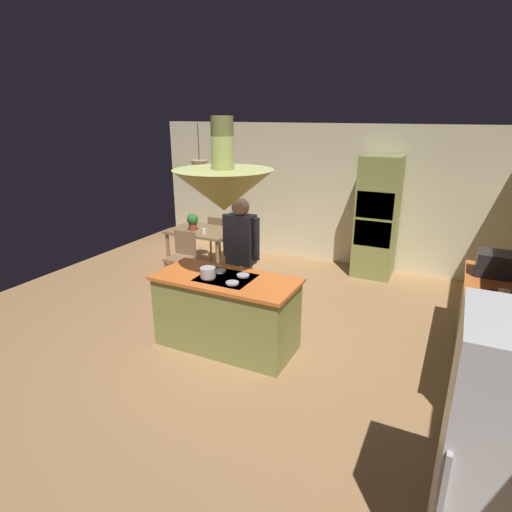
{
  "coord_description": "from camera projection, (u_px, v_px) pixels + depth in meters",
  "views": [
    {
      "loc": [
        2.34,
        -4.17,
        2.73
      ],
      "look_at": [
        0.1,
        0.4,
        1.0
      ],
      "focal_mm": 29.67,
      "sensor_mm": 36.0,
      "label": 1
    }
  ],
  "objects": [
    {
      "name": "dining_table",
      "position": [
        202.0,
        235.0,
        7.51
      ],
      "size": [
        1.14,
        0.8,
        0.76
      ],
      "color": "#8D6B48",
      "rests_on": "ground"
    },
    {
      "name": "kitchen_island",
      "position": [
        227.0,
        312.0,
        5.08
      ],
      "size": [
        1.7,
        0.79,
        0.92
      ],
      "color": "#8C934C",
      "rests_on": "ground"
    },
    {
      "name": "range_hood",
      "position": [
        224.0,
        188.0,
        4.6
      ],
      "size": [
        1.1,
        1.1,
        1.0
      ],
      "color": "#8C934C"
    },
    {
      "name": "wall_back",
      "position": [
        323.0,
        194.0,
        7.92
      ],
      "size": [
        6.8,
        0.1,
        2.55
      ],
      "primitive_type": "cube",
      "color": "beige",
      "rests_on": "ground"
    },
    {
      "name": "counter_run_right",
      "position": [
        491.0,
        334.0,
        4.58
      ],
      "size": [
        0.73,
        2.27,
        0.9
      ],
      "color": "#8C934C",
      "rests_on": "ground"
    },
    {
      "name": "ground",
      "position": [
        235.0,
        338.0,
        5.4
      ],
      "size": [
        8.16,
        8.16,
        0.0
      ],
      "primitive_type": "plane",
      "color": "#AD7F51"
    },
    {
      "name": "cooking_pot_on_cooktop",
      "position": [
        208.0,
        273.0,
        4.87
      ],
      "size": [
        0.18,
        0.18,
        0.12
      ],
      "primitive_type": "cylinder",
      "color": "#B2B2B7",
      "rests_on": "kitchen_island"
    },
    {
      "name": "canister_flour",
      "position": [
        503.0,
        311.0,
        3.94
      ],
      "size": [
        0.12,
        0.12,
        0.16
      ],
      "primitive_type": "cylinder",
      "color": "silver",
      "rests_on": "counter_run_right"
    },
    {
      "name": "canister_sugar",
      "position": [
        502.0,
        301.0,
        4.08
      ],
      "size": [
        0.1,
        0.1,
        0.22
      ],
      "primitive_type": "cylinder",
      "color": "#E0B78C",
      "rests_on": "counter_run_right"
    },
    {
      "name": "chair_facing_island",
      "position": [
        182.0,
        254.0,
        7.03
      ],
      "size": [
        0.4,
        0.4,
        0.87
      ],
      "color": "#8D6B48",
      "rests_on": "ground"
    },
    {
      "name": "microwave_on_counter",
      "position": [
        498.0,
        264.0,
        4.96
      ],
      "size": [
        0.46,
        0.36,
        0.28
      ],
      "primitive_type": "cube",
      "color": "#232326",
      "rests_on": "counter_run_right"
    },
    {
      "name": "pendant_light_over_table",
      "position": [
        199.0,
        167.0,
        7.12
      ],
      "size": [
        0.32,
        0.32,
        0.82
      ],
      "color": "beige"
    },
    {
      "name": "chair_by_back_wall",
      "position": [
        220.0,
        235.0,
        8.09
      ],
      "size": [
        0.4,
        0.4,
        0.87
      ],
      "rotation": [
        0.0,
        0.0,
        3.14
      ],
      "color": "#8D6B48",
      "rests_on": "ground"
    },
    {
      "name": "person_at_island",
      "position": [
        241.0,
        253.0,
        5.54
      ],
      "size": [
        0.53,
        0.23,
        1.71
      ],
      "color": "tan",
      "rests_on": "ground"
    },
    {
      "name": "cup_on_table",
      "position": [
        204.0,
        231.0,
        7.22
      ],
      "size": [
        0.07,
        0.07,
        0.09
      ],
      "primitive_type": "cylinder",
      "color": "white",
      "rests_on": "dining_table"
    },
    {
      "name": "oven_tower",
      "position": [
        377.0,
        217.0,
        7.19
      ],
      "size": [
        0.66,
        0.62,
        2.07
      ],
      "color": "#8C934C",
      "rests_on": "ground"
    },
    {
      "name": "refrigerator",
      "position": [
        511.0,
        467.0,
        2.34
      ],
      "size": [
        0.72,
        0.74,
        1.76
      ],
      "color": "white",
      "rests_on": "ground"
    },
    {
      "name": "potted_plant_on_table",
      "position": [
        193.0,
        221.0,
        7.4
      ],
      "size": [
        0.2,
        0.2,
        0.3
      ],
      "color": "#99382D",
      "rests_on": "dining_table"
    }
  ]
}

